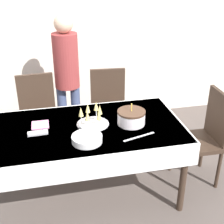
{
  "coord_description": "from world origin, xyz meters",
  "views": [
    {
      "loc": [
        -0.27,
        -2.39,
        2.11
      ],
      "look_at": [
        0.26,
        0.0,
        0.88
      ],
      "focal_mm": 50.0,
      "sensor_mm": 36.0,
      "label": 1
    }
  ],
  "objects": [
    {
      "name": "cake_knife",
      "position": [
        0.43,
        -0.27,
        0.76
      ],
      "size": [
        0.29,
        0.1,
        0.0
      ],
      "color": "silver",
      "rests_on": "dining_table"
    },
    {
      "name": "napkin_pile",
      "position": [
        -0.37,
        0.11,
        0.76
      ],
      "size": [
        0.15,
        0.15,
        0.01
      ],
      "color": "pink",
      "rests_on": "dining_table"
    },
    {
      "name": "plate_stack_main",
      "position": [
        0.0,
        -0.25,
        0.78
      ],
      "size": [
        0.25,
        0.25,
        0.06
      ],
      "color": "white",
      "rests_on": "dining_table"
    },
    {
      "name": "ground_plane",
      "position": [
        0.0,
        0.0,
        0.0
      ],
      "size": [
        12.0,
        12.0,
        0.0
      ],
      "primitive_type": "plane",
      "color": "#564C47"
    },
    {
      "name": "dining_table",
      "position": [
        0.0,
        0.0,
        0.65
      ],
      "size": [
        1.78,
        0.94,
        0.76
      ],
      "color": "white",
      "rests_on": "ground_plane"
    },
    {
      "name": "fork_pile",
      "position": [
        -0.39,
        -0.03,
        0.77
      ],
      "size": [
        0.17,
        0.07,
        0.02
      ],
      "color": "silver",
      "rests_on": "dining_table"
    },
    {
      "name": "wall_back",
      "position": [
        0.0,
        1.65,
        1.35
      ],
      "size": [
        8.0,
        0.05,
        2.7
      ],
      "color": "silver",
      "rests_on": "ground_plane"
    },
    {
      "name": "dining_chair_far_left",
      "position": [
        -0.4,
        0.79,
        0.53
      ],
      "size": [
        0.45,
        0.45,
        0.97
      ],
      "color": "#38281E",
      "rests_on": "ground_plane"
    },
    {
      "name": "dining_chair_right_end",
      "position": [
        1.21,
        -0.0,
        0.53
      ],
      "size": [
        0.43,
        0.43,
        0.97
      ],
      "color": "#38281E",
      "rests_on": "ground_plane"
    },
    {
      "name": "person_standing",
      "position": [
        -0.04,
        0.97,
        0.95
      ],
      "size": [
        0.28,
        0.28,
        1.58
      ],
      "color": "#3F4C72",
      "rests_on": "ground_plane"
    },
    {
      "name": "plate_stack_dessert",
      "position": [
        0.06,
        -0.02,
        0.77
      ],
      "size": [
        0.18,
        0.18,
        0.03
      ],
      "color": "white",
      "rests_on": "dining_table"
    },
    {
      "name": "dining_chair_far_right",
      "position": [
        0.4,
        0.79,
        0.53
      ],
      "size": [
        0.45,
        0.45,
        0.97
      ],
      "color": "#38281E",
      "rests_on": "ground_plane"
    },
    {
      "name": "champagne_tray",
      "position": [
        0.09,
        0.03,
        0.84
      ],
      "size": [
        0.29,
        0.29,
        0.18
      ],
      "color": "silver",
      "rests_on": "dining_table"
    },
    {
      "name": "birthday_cake",
      "position": [
        0.43,
        -0.03,
        0.82
      ],
      "size": [
        0.25,
        0.25,
        0.2
      ],
      "color": "white",
      "rests_on": "dining_table"
    }
  ]
}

